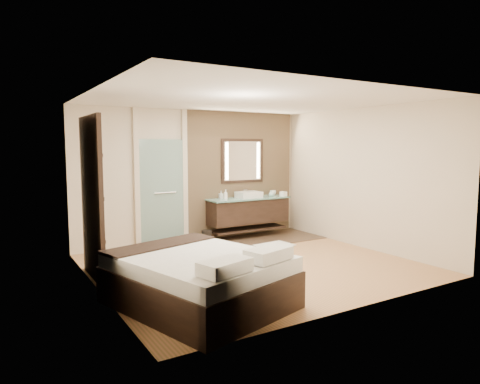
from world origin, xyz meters
TOP-DOWN VIEW (x-y plane):
  - floor at (0.00, 0.00)m, footprint 5.00×5.00m
  - tile_strip at (0.60, 1.60)m, footprint 3.80×1.30m
  - stone_wall at (1.10, 2.21)m, footprint 2.60×0.08m
  - vanity at (1.10, 1.92)m, footprint 1.85×0.55m
  - mirror_unit at (1.10, 2.16)m, footprint 1.06×0.04m
  - frosted_door at (-0.75, 2.20)m, footprint 1.10×0.12m
  - shoji_partition at (-2.43, 0.60)m, footprint 0.06×1.20m
  - bed at (-1.56, -1.16)m, footprint 2.13×2.41m
  - bath_mat at (1.07, 0.92)m, footprint 0.76×0.56m
  - waste_bin at (0.06, 1.85)m, footprint 0.25×0.25m
  - tissue_box at (1.92, 1.76)m, footprint 0.14×0.14m
  - soap_bottle_a at (0.47, 1.79)m, footprint 0.09×0.09m
  - soap_bottle_b at (0.50, 2.05)m, footprint 0.08×0.08m
  - soap_bottle_c at (1.65, 1.85)m, footprint 0.12×0.12m
  - cup at (1.84, 2.05)m, footprint 0.17×0.17m

SIDE VIEW (x-z plane):
  - floor at x=0.00m, z-range 0.00..0.00m
  - tile_strip at x=0.60m, z-range 0.00..0.01m
  - bath_mat at x=1.07m, z-range 0.01..0.03m
  - waste_bin at x=0.06m, z-range 0.00..0.26m
  - bed at x=-1.56m, z-range -0.07..0.72m
  - vanity at x=1.10m, z-range 0.14..1.02m
  - tissue_box at x=1.92m, z-range 0.86..0.97m
  - cup at x=1.84m, z-range 0.86..0.97m
  - soap_bottle_c at x=1.65m, z-range 0.86..1.00m
  - soap_bottle_b at x=0.50m, z-range 0.86..1.03m
  - soap_bottle_a at x=0.47m, z-range 0.86..1.08m
  - frosted_door at x=-0.75m, z-range -0.21..2.49m
  - shoji_partition at x=-2.43m, z-range 0.01..2.41m
  - stone_wall at x=1.10m, z-range 0.00..2.70m
  - mirror_unit at x=1.10m, z-range 1.17..2.13m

